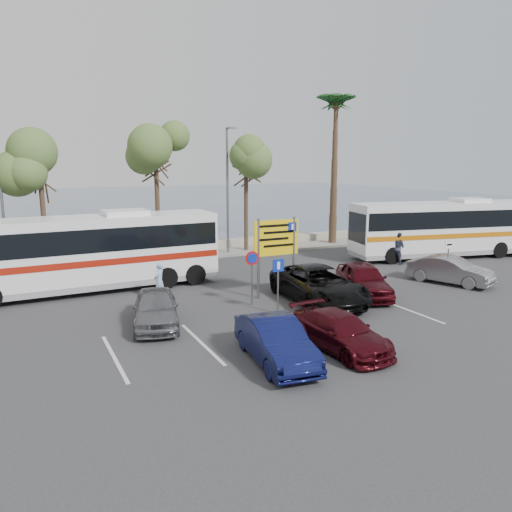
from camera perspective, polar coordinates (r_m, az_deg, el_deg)
name	(u,v)px	position (r m, az deg, el deg)	size (l,w,h in m)	color
ground	(292,319)	(19.73, 4.13, -7.14)	(120.00, 120.00, 0.00)	#313134
kerb_strip	(182,256)	(32.23, -8.40, -0.03)	(44.00, 2.40, 0.15)	gray
seawall	(173,248)	(34.07, -9.43, 0.92)	(48.00, 0.80, 0.60)	#A19681
sea	(86,203)	(77.05, -18.89, 5.73)	(140.00, 140.00, 0.00)	#43566C
tree_left	(39,162)	(30.26, -23.54, 9.80)	(3.20, 3.20, 7.20)	#382619
tree_mid	(155,151)	(31.26, -11.42, 11.68)	(3.20, 3.20, 8.00)	#382619
tree_right	(246,159)	(33.29, -1.16, 10.98)	(3.20, 3.20, 7.40)	#382619
palm_tree	(336,106)	(36.97, 9.15, 16.58)	(4.80, 4.80, 11.20)	#382619
street_lamp_left	(1,189)	(29.78, -27.15, 6.80)	(0.45, 1.15, 8.01)	slate
street_lamp_right	(228,184)	(32.28, -3.23, 8.18)	(0.45, 1.15, 8.01)	slate
direction_sign	(276,244)	(22.35, 2.35, 1.42)	(2.20, 0.12, 3.60)	slate
sign_no_stop	(252,269)	(21.09, -0.47, -1.50)	(0.60, 0.08, 2.35)	slate
sign_parking	(278,278)	(19.91, 2.54, -2.57)	(0.50, 0.07, 2.25)	slate
sign_taxi	(448,256)	(26.57, 21.11, 0.00)	(0.50, 0.07, 2.20)	slate
lane_markings	(279,330)	(18.38, 2.59, -8.49)	(12.02, 4.20, 0.01)	silver
coach_bus_left	(88,255)	(24.62, -18.62, 0.13)	(12.18, 3.02, 3.77)	white
coach_bus_right	(443,230)	(33.88, 20.61, 2.77)	(12.28, 4.88, 3.74)	white
car_silver_a	(156,308)	(19.05, -11.39, -5.83)	(1.62, 4.04, 1.38)	slate
car_blue	(276,341)	(15.43, 2.26, -9.68)	(1.43, 4.11, 1.35)	#0F1449
car_maroon	(341,332)	(16.66, 9.64, -8.55)	(1.67, 4.11, 1.19)	#440B12
car_red	(363,280)	(23.23, 12.16, -2.66)	(1.79, 4.44, 1.51)	#420910
suv_black	(319,285)	(21.86, 7.19, -3.28)	(2.60, 5.63, 1.56)	black
car_silver_b	(450,270)	(26.86, 21.29, -1.51)	(1.44, 4.14, 1.36)	gray
pedestrian_near	(159,281)	(22.55, -11.00, -2.82)	(0.61, 0.40, 1.68)	#95B8D9
pedestrian_far	(397,248)	(30.99, 15.84, 0.92)	(0.94, 0.73, 1.93)	#2F3346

